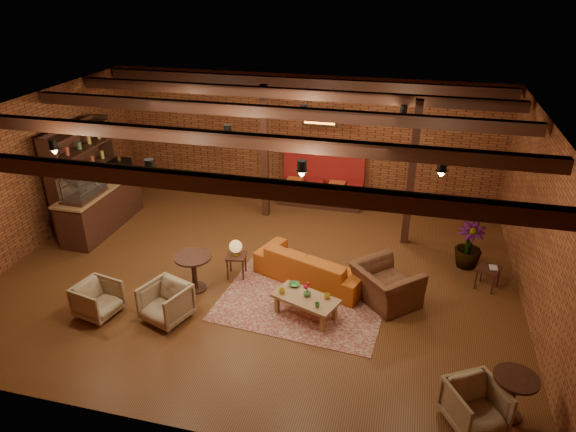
% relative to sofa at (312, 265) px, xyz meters
% --- Properties ---
extents(floor, '(10.00, 10.00, 0.00)m').
position_rel_sofa_xyz_m(floor, '(-1.10, 0.02, -0.33)').
color(floor, '#442911').
rests_on(floor, ground).
extents(ceiling, '(10.00, 8.00, 0.02)m').
position_rel_sofa_xyz_m(ceiling, '(-1.10, 0.02, 2.87)').
color(ceiling, black).
rests_on(ceiling, wall_back).
extents(wall_back, '(10.00, 0.02, 3.20)m').
position_rel_sofa_xyz_m(wall_back, '(-1.10, 4.02, 1.27)').
color(wall_back, brown).
rests_on(wall_back, ground).
extents(wall_front, '(10.00, 0.02, 3.20)m').
position_rel_sofa_xyz_m(wall_front, '(-1.10, -3.98, 1.27)').
color(wall_front, brown).
rests_on(wall_front, ground).
extents(wall_left, '(0.02, 8.00, 3.20)m').
position_rel_sofa_xyz_m(wall_left, '(-6.10, 0.02, 1.27)').
color(wall_left, brown).
rests_on(wall_left, ground).
extents(wall_right, '(0.02, 8.00, 3.20)m').
position_rel_sofa_xyz_m(wall_right, '(3.90, 0.02, 1.27)').
color(wall_right, brown).
rests_on(wall_right, ground).
extents(ceiling_beams, '(9.80, 6.40, 0.22)m').
position_rel_sofa_xyz_m(ceiling_beams, '(-1.10, 0.02, 2.75)').
color(ceiling_beams, black).
rests_on(ceiling_beams, ceiling).
extents(ceiling_pipe, '(9.60, 0.12, 0.12)m').
position_rel_sofa_xyz_m(ceiling_pipe, '(-1.10, 1.62, 2.52)').
color(ceiling_pipe, black).
rests_on(ceiling_pipe, ceiling).
extents(post_left, '(0.16, 0.16, 3.20)m').
position_rel_sofa_xyz_m(post_left, '(-1.70, 2.62, 1.27)').
color(post_left, black).
rests_on(post_left, ground).
extents(post_right, '(0.16, 0.16, 3.20)m').
position_rel_sofa_xyz_m(post_right, '(1.70, 2.02, 1.27)').
color(post_right, black).
rests_on(post_right, ground).
extents(service_counter, '(0.80, 2.50, 1.60)m').
position_rel_sofa_xyz_m(service_counter, '(-5.20, 1.02, 0.47)').
color(service_counter, black).
rests_on(service_counter, ground).
extents(plant_counter, '(0.35, 0.39, 0.30)m').
position_rel_sofa_xyz_m(plant_counter, '(-5.10, 1.22, 0.89)').
color(plant_counter, '#337F33').
rests_on(plant_counter, service_counter).
extents(shelving_hutch, '(0.52, 2.00, 2.40)m').
position_rel_sofa_xyz_m(shelving_hutch, '(-5.60, 1.12, 0.87)').
color(shelving_hutch, black).
rests_on(shelving_hutch, ground).
extents(banquette, '(2.10, 0.70, 1.00)m').
position_rel_sofa_xyz_m(banquette, '(-0.50, 3.57, 0.17)').
color(banquette, maroon).
rests_on(banquette, ground).
extents(service_sign, '(0.86, 0.06, 0.30)m').
position_rel_sofa_xyz_m(service_sign, '(-0.50, 3.12, 2.02)').
color(service_sign, orange).
rests_on(service_sign, ceiling).
extents(ceiling_spotlights, '(6.40, 4.40, 0.28)m').
position_rel_sofa_xyz_m(ceiling_spotlights, '(-1.10, 0.02, 2.53)').
color(ceiling_spotlights, black).
rests_on(ceiling_spotlights, ceiling).
extents(rug, '(3.15, 2.51, 0.01)m').
position_rel_sofa_xyz_m(rug, '(-0.02, -0.75, -0.32)').
color(rug, maroon).
rests_on(rug, floor).
extents(sofa, '(2.41, 1.58, 0.65)m').
position_rel_sofa_xyz_m(sofa, '(0.00, 0.00, 0.00)').
color(sofa, '#AE5118').
rests_on(sofa, floor).
extents(coffee_table, '(1.26, 0.93, 0.64)m').
position_rel_sofa_xyz_m(coffee_table, '(0.11, -1.15, 0.02)').
color(coffee_table, olive).
rests_on(coffee_table, floor).
extents(side_table_lamp, '(0.43, 0.43, 0.79)m').
position_rel_sofa_xyz_m(side_table_lamp, '(-1.48, -0.22, 0.28)').
color(side_table_lamp, black).
rests_on(side_table_lamp, floor).
extents(round_table_left, '(0.69, 0.69, 0.72)m').
position_rel_sofa_xyz_m(round_table_left, '(-2.10, -0.86, 0.16)').
color(round_table_left, black).
rests_on(round_table_left, floor).
extents(armchair_a, '(0.74, 0.78, 0.68)m').
position_rel_sofa_xyz_m(armchair_a, '(-3.42, -2.00, 0.01)').
color(armchair_a, '#B8AF8F').
rests_on(armchair_a, floor).
extents(armchair_b, '(0.90, 0.88, 0.74)m').
position_rel_sofa_xyz_m(armchair_b, '(-2.20, -1.83, 0.04)').
color(armchair_b, '#B8AF8F').
rests_on(armchair_b, floor).
extents(armchair_right, '(1.28, 1.30, 0.97)m').
position_rel_sofa_xyz_m(armchair_right, '(1.44, -0.39, 0.16)').
color(armchair_right, brown).
rests_on(armchair_right, floor).
extents(side_table_book, '(0.53, 0.53, 0.46)m').
position_rel_sofa_xyz_m(side_table_book, '(3.30, 0.54, 0.09)').
color(side_table_book, black).
rests_on(side_table_book, floor).
extents(round_table_right, '(0.59, 0.59, 0.69)m').
position_rel_sofa_xyz_m(round_table_right, '(3.30, -2.69, 0.13)').
color(round_table_right, black).
rests_on(round_table_right, floor).
extents(armchair_far, '(0.93, 0.91, 0.71)m').
position_rel_sofa_xyz_m(armchair_far, '(2.81, -2.94, 0.03)').
color(armchair_far, '#B8AF8F').
rests_on(armchair_far, floor).
extents(plant_tall, '(1.85, 1.85, 2.90)m').
position_rel_sofa_xyz_m(plant_tall, '(2.97, 1.27, 1.12)').
color(plant_tall, '#4C7F4C').
rests_on(plant_tall, floor).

